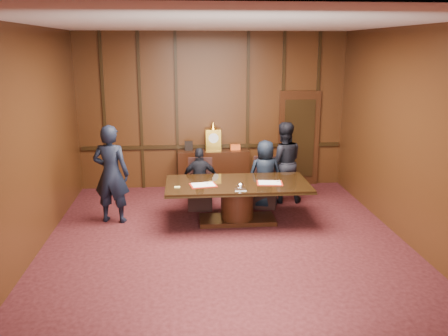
# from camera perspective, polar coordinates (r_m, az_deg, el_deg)

# --- Properties ---
(room) EXTENTS (7.00, 7.04, 3.50)m
(room) POSITION_cam_1_polar(r_m,az_deg,el_deg) (7.47, 0.71, 3.22)
(room) COLOR black
(room) RESTS_ON ground
(sideboard) EXTENTS (1.60, 0.45, 1.54)m
(sideboard) POSITION_cam_1_polar(r_m,az_deg,el_deg) (10.77, -1.28, -0.02)
(sideboard) COLOR black
(sideboard) RESTS_ON ground
(conference_table) EXTENTS (2.62, 1.32, 0.76)m
(conference_table) POSITION_cam_1_polar(r_m,az_deg,el_deg) (8.72, 1.61, -3.35)
(conference_table) COLOR black
(conference_table) RESTS_ON ground
(folder_left) EXTENTS (0.51, 0.40, 0.02)m
(folder_left) POSITION_cam_1_polar(r_m,az_deg,el_deg) (8.48, -2.53, -2.05)
(folder_left) COLOR #AA1D0F
(folder_left) RESTS_ON conference_table
(folder_right) EXTENTS (0.50, 0.38, 0.02)m
(folder_right) POSITION_cam_1_polar(r_m,az_deg,el_deg) (8.64, 5.51, -1.80)
(folder_right) COLOR #AA1D0F
(folder_right) RESTS_ON conference_table
(inkstand) EXTENTS (0.20, 0.14, 0.12)m
(inkstand) POSITION_cam_1_polar(r_m,az_deg,el_deg) (8.21, 1.98, -2.29)
(inkstand) COLOR white
(inkstand) RESTS_ON conference_table
(notepad) EXTENTS (0.10, 0.07, 0.01)m
(notepad) POSITION_cam_1_polar(r_m,az_deg,el_deg) (8.39, -5.65, -2.30)
(notepad) COLOR #ECDC73
(notepad) RESTS_ON conference_table
(chair_left) EXTENTS (0.51, 0.51, 0.99)m
(chair_left) POSITION_cam_1_polar(r_m,az_deg,el_deg) (9.58, -2.86, -3.09)
(chair_left) COLOR black
(chair_left) RESTS_ON ground
(chair_right) EXTENTS (0.57, 0.57, 0.99)m
(chair_right) POSITION_cam_1_polar(r_m,az_deg,el_deg) (9.71, 4.87, -2.89)
(chair_right) COLOR black
(chair_right) RESTS_ON ground
(signatory_left) EXTENTS (0.73, 0.31, 1.25)m
(signatory_left) POSITION_cam_1_polar(r_m,az_deg,el_deg) (9.41, -2.88, -1.31)
(signatory_left) COLOR black
(signatory_left) RESTS_ON ground
(signatory_right) EXTENTS (0.69, 0.47, 1.38)m
(signatory_right) POSITION_cam_1_polar(r_m,az_deg,el_deg) (9.52, 4.96, -0.74)
(signatory_right) COLOR black
(signatory_right) RESTS_ON ground
(witness_left) EXTENTS (0.75, 0.57, 1.83)m
(witness_left) POSITION_cam_1_polar(r_m,az_deg,el_deg) (8.88, -13.42, -0.72)
(witness_left) COLOR black
(witness_left) RESTS_ON ground
(witness_right) EXTENTS (0.83, 0.65, 1.68)m
(witness_right) POSITION_cam_1_polar(r_m,az_deg,el_deg) (9.89, 7.13, 0.69)
(witness_right) COLOR black
(witness_right) RESTS_ON ground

